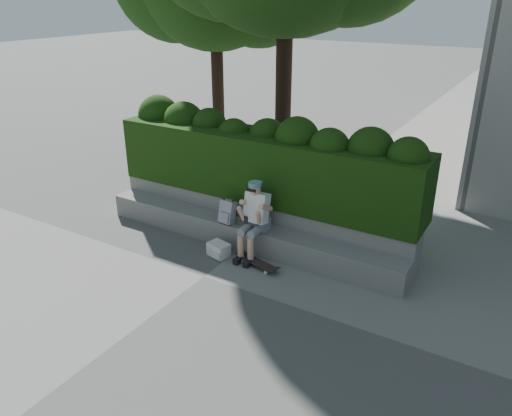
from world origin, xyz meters
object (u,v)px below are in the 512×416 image
Objects in this scene: backpack_ground at (219,249)px; person at (255,216)px; skateboard at (257,263)px; backpack_plaid at (227,212)px.

person is at bearing 45.41° from backpack_ground.
skateboard is 1.13m from backpack_plaid.
backpack_ground is at bearing -146.24° from person.
person reaches higher than skateboard.
backpack_ground is at bearing -164.92° from skateboard.
backpack_ground is (-0.53, -0.36, -0.63)m from person.
person reaches higher than backpack_ground.
skateboard is (0.24, -0.33, -0.68)m from person.
person is 0.90m from backpack_ground.
backpack_plaid is (-0.87, 0.41, 0.59)m from skateboard.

